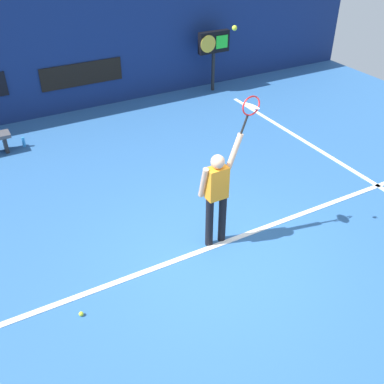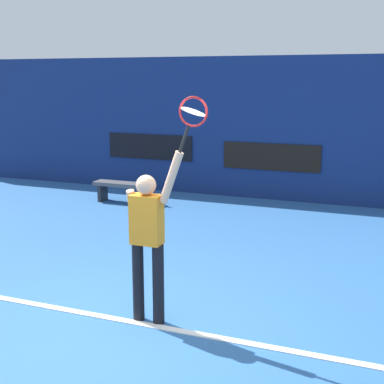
# 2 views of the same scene
# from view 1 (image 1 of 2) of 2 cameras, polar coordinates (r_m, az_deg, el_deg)

# --- Properties ---
(ground_plane) EXTENTS (18.00, 18.00, 0.00)m
(ground_plane) POSITION_cam_1_polar(r_m,az_deg,el_deg) (7.47, 3.15, -8.08)
(ground_plane) COLOR #2D609E
(back_wall) EXTENTS (18.00, 0.20, 3.18)m
(back_wall) POSITION_cam_1_polar(r_m,az_deg,el_deg) (12.55, -14.36, 17.12)
(back_wall) COLOR navy
(back_wall) RESTS_ON ground_plane
(sponsor_banner_center) EXTENTS (2.20, 0.03, 0.60)m
(sponsor_banner_center) POSITION_cam_1_polar(r_m,az_deg,el_deg) (12.62, -13.80, 14.33)
(sponsor_banner_center) COLOR black
(court_baseline) EXTENTS (10.00, 0.10, 0.01)m
(court_baseline) POSITION_cam_1_polar(r_m,az_deg,el_deg) (7.61, 2.30, -7.10)
(court_baseline) COLOR white
(court_baseline) RESTS_ON ground_plane
(court_sideline) EXTENTS (0.10, 7.00, 0.01)m
(court_sideline) POSITION_cam_1_polar(r_m,az_deg,el_deg) (10.89, 15.70, 5.24)
(court_sideline) COLOR white
(court_sideline) RESTS_ON ground_plane
(tennis_player) EXTENTS (0.68, 0.31, 1.97)m
(tennis_player) POSITION_cam_1_polar(r_m,az_deg,el_deg) (7.14, 3.18, -0.07)
(tennis_player) COLOR black
(tennis_player) RESTS_ON ground_plane
(tennis_racket) EXTENTS (0.40, 0.27, 0.63)m
(tennis_racket) POSITION_cam_1_polar(r_m,az_deg,el_deg) (6.77, 7.43, 10.54)
(tennis_racket) COLOR black
(tennis_ball) EXTENTS (0.07, 0.07, 0.07)m
(tennis_ball) POSITION_cam_1_polar(r_m,az_deg,el_deg) (6.23, 5.43, 20.04)
(tennis_ball) COLOR #CCE033
(scoreboard_clock) EXTENTS (0.96, 0.20, 1.73)m
(scoreboard_clock) POSITION_cam_1_polar(r_m,az_deg,el_deg) (13.54, 2.78, 18.17)
(scoreboard_clock) COLOR black
(scoreboard_clock) RESTS_ON ground_plane
(water_bottle) EXTENTS (0.07, 0.07, 0.24)m
(water_bottle) POSITION_cam_1_polar(r_m,az_deg,el_deg) (11.27, -20.61, 5.96)
(water_bottle) COLOR #338CD8
(water_bottle) RESTS_ON ground_plane
(spare_ball) EXTENTS (0.07, 0.07, 0.07)m
(spare_ball) POSITION_cam_1_polar(r_m,az_deg,el_deg) (6.74, -13.91, -14.80)
(spare_ball) COLOR #CCE033
(spare_ball) RESTS_ON ground_plane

